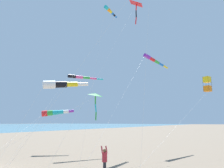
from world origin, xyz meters
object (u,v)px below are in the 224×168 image
(kite_box_long_streamer_left, at_px, (207,84))
(kite_delta_white_trailing, at_px, (137,4))
(kite_windsock_orange_high_right, at_px, (110,11))
(kite_windsock_green_low_center, at_px, (81,77))
(kite_windsock_magenta_far_left, at_px, (153,60))
(kite_windsock_blue_topmost, at_px, (54,113))
(kite_delta_purple_drifting, at_px, (95,96))
(kite_windsock_yellow_midlevel, at_px, (60,84))
(person_adult_flyer, at_px, (105,159))

(kite_box_long_streamer_left, xyz_separation_m, kite_delta_white_trailing, (-7.10, -3.72, 10.54))
(kite_windsock_orange_high_right, bearing_deg, kite_delta_white_trailing, -18.89)
(kite_windsock_green_low_center, bearing_deg, kite_windsock_magenta_far_left, 51.72)
(kite_windsock_green_low_center, bearing_deg, kite_windsock_blue_topmost, -153.15)
(kite_box_long_streamer_left, bearing_deg, kite_windsock_green_low_center, -145.98)
(kite_windsock_blue_topmost, height_order, kite_box_long_streamer_left, kite_box_long_streamer_left)
(kite_delta_purple_drifting, xyz_separation_m, kite_windsock_green_low_center, (-6.18, 5.71, 3.09))
(kite_windsock_green_low_center, bearing_deg, kite_windsock_yellow_midlevel, -65.43)
(kite_delta_purple_drifting, relative_size, kite_windsock_magenta_far_left, 0.38)
(kite_windsock_green_low_center, bearing_deg, kite_delta_white_trailing, 41.58)
(kite_windsock_yellow_midlevel, bearing_deg, kite_windsock_green_low_center, 114.57)
(kite_delta_purple_drifting, relative_size, kite_windsock_orange_high_right, 0.36)
(kite_windsock_blue_topmost, xyz_separation_m, kite_box_long_streamer_left, (14.88, 9.59, 3.33))
(kite_delta_purple_drifting, xyz_separation_m, kite_windsock_yellow_midlevel, (-3.42, -0.32, 1.11))
(person_adult_flyer, height_order, kite_windsock_blue_topmost, kite_windsock_blue_topmost)
(kite_windsock_blue_topmost, height_order, kite_windsock_green_low_center, kite_windsock_green_low_center)
(kite_windsock_blue_topmost, height_order, kite_delta_purple_drifting, kite_delta_purple_drifting)
(kite_windsock_magenta_far_left, height_order, kite_windsock_orange_high_right, kite_windsock_orange_high_right)
(kite_windsock_blue_topmost, distance_m, kite_windsock_yellow_midlevel, 7.47)
(kite_delta_purple_drifting, height_order, kite_windsock_yellow_midlevel, kite_windsock_yellow_midlevel)
(kite_windsock_blue_topmost, xyz_separation_m, kite_delta_white_trailing, (7.78, 5.87, 13.87))
(kite_windsock_magenta_far_left, relative_size, kite_windsock_green_low_center, 1.48)
(kite_windsock_green_low_center, bearing_deg, person_adult_flyer, -41.10)
(person_adult_flyer, distance_m, kite_windsock_yellow_midlevel, 7.32)
(kite_windsock_blue_topmost, height_order, kite_windsock_orange_high_right, kite_windsock_orange_high_right)
(kite_windsock_blue_topmost, distance_m, kite_windsock_magenta_far_left, 14.24)
(person_adult_flyer, relative_size, kite_windsock_orange_high_right, 0.09)
(kite_windsock_magenta_far_left, bearing_deg, kite_box_long_streamer_left, 6.47)
(kite_box_long_streamer_left, bearing_deg, kite_windsock_magenta_far_left, -173.53)
(kite_windsock_blue_topmost, bearing_deg, kite_windsock_yellow_midlevel, -40.47)
(kite_windsock_yellow_midlevel, bearing_deg, kite_windsock_blue_topmost, 139.53)
(kite_windsock_blue_topmost, xyz_separation_m, kite_windsock_green_low_center, (2.71, 1.37, 4.01))
(kite_delta_purple_drifting, distance_m, kite_windsock_orange_high_right, 19.68)
(person_adult_flyer, xyz_separation_m, kite_windsock_green_low_center, (-7.68, 6.70, 7.34))
(kite_windsock_magenta_far_left, bearing_deg, kite_windsock_yellow_midlevel, -103.16)
(kite_windsock_magenta_far_left, bearing_deg, kite_delta_white_trailing, -105.87)
(kite_windsock_yellow_midlevel, bearing_deg, kite_delta_white_trailing, 77.62)
(kite_windsock_blue_topmost, relative_size, kite_delta_purple_drifting, 1.58)
(kite_windsock_blue_topmost, xyz_separation_m, kite_windsock_yellow_midlevel, (5.46, -4.66, 2.03))
(kite_delta_white_trailing, bearing_deg, kite_windsock_blue_topmost, -142.96)
(kite_windsock_blue_topmost, bearing_deg, kite_windsock_green_low_center, 26.85)
(kite_windsock_yellow_midlevel, xyz_separation_m, kite_windsock_magenta_far_left, (3.17, 13.54, 5.01))
(person_adult_flyer, bearing_deg, kite_box_long_streamer_left, 73.26)
(kite_windsock_blue_topmost, distance_m, kite_windsock_green_low_center, 5.03)
(person_adult_flyer, bearing_deg, kite_windsock_orange_high_right, 121.03)
(person_adult_flyer, xyz_separation_m, kite_windsock_blue_topmost, (-10.39, 5.33, 3.33))
(person_adult_flyer, distance_m, kite_windsock_magenta_far_left, 17.68)
(kite_windsock_magenta_far_left, xyz_separation_m, kite_windsock_green_low_center, (-5.92, -7.51, -3.03))
(kite_windsock_yellow_midlevel, height_order, kite_windsock_orange_high_right, kite_windsock_orange_high_right)
(kite_windsock_yellow_midlevel, distance_m, kite_windsock_green_low_center, 6.92)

